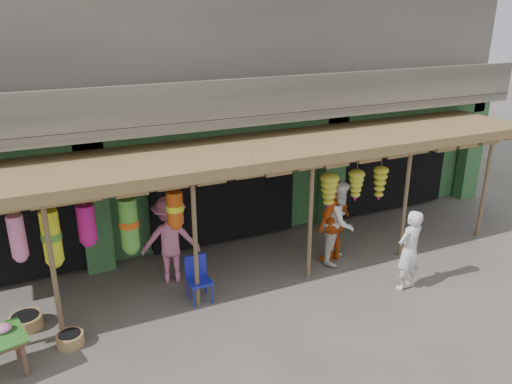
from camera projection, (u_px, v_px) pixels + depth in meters
name	position (u px, v px, depth m)	size (l,w,h in m)	color
ground	(262.00, 282.00, 10.57)	(80.00, 80.00, 0.00)	#514C47
building	(186.00, 90.00, 13.55)	(16.40, 6.80, 7.00)	gray
awning	(240.00, 157.00, 10.30)	(14.00, 2.70, 2.79)	brown
blue_chair	(198.00, 276.00, 9.80)	(0.44, 0.45, 0.92)	#181FA1
basket_mid	(26.00, 321.00, 9.05)	(0.59, 0.59, 0.23)	olive
basket_right	(70.00, 339.00, 8.58)	(0.46, 0.46, 0.21)	#AA7B4F
person_front	(409.00, 250.00, 10.08)	(0.63, 0.41, 1.72)	silver
person_right	(339.00, 221.00, 11.19)	(0.94, 0.73, 1.93)	silver
person_vendor	(334.00, 222.00, 11.19)	(1.11, 0.46, 1.89)	#D55314
person_shopper	(170.00, 239.00, 10.37)	(1.22, 0.70, 1.89)	#CA6B93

